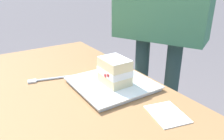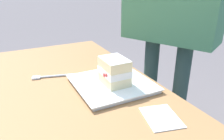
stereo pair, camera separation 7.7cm
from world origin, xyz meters
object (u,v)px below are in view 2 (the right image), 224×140
at_px(dessert_plate, 112,84).
at_px(paper_napkin, 161,117).
at_px(dessert_fork, 52,76).
at_px(cake_slice, 114,71).

distance_m(dessert_plate, paper_napkin, 0.24).
height_order(dessert_fork, paper_napkin, dessert_fork).
xyz_separation_m(cake_slice, dessert_fork, (0.18, 0.18, -0.06)).
xyz_separation_m(dessert_plate, paper_napkin, (-0.23, -0.03, -0.01)).
bearing_deg(paper_napkin, dessert_plate, 8.17).
xyz_separation_m(dessert_fork, paper_napkin, (-0.40, -0.21, -0.00)).
distance_m(dessert_plate, cake_slice, 0.05).
bearing_deg(dessert_plate, paper_napkin, -171.83).
height_order(dessert_plate, cake_slice, cake_slice).
height_order(cake_slice, dessert_fork, cake_slice).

